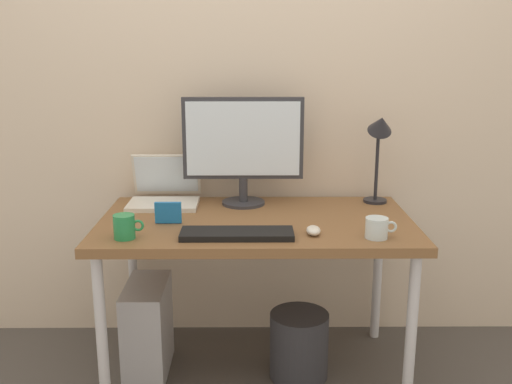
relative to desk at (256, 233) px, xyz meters
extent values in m
plane|color=#4C4742|center=(0.00, 0.00, -0.66)|extent=(6.00, 6.00, 0.00)
cube|color=beige|center=(0.00, 0.44, 0.64)|extent=(4.40, 0.04, 2.60)
cube|color=brown|center=(0.00, 0.00, 0.04)|extent=(1.34, 0.75, 0.04)
cylinder|color=silver|center=(-0.61, -0.32, -0.32)|extent=(0.04, 0.04, 0.68)
cylinder|color=silver|center=(0.61, -0.32, -0.32)|extent=(0.04, 0.04, 0.68)
cylinder|color=silver|center=(-0.61, 0.32, -0.32)|extent=(0.04, 0.04, 0.68)
cylinder|color=silver|center=(0.61, 0.32, -0.32)|extent=(0.04, 0.04, 0.68)
cylinder|color=#333338|center=(-0.06, 0.25, 0.07)|extent=(0.20, 0.20, 0.01)
cylinder|color=#333338|center=(-0.06, 0.25, 0.13)|extent=(0.04, 0.04, 0.11)
cube|color=#333338|center=(-0.06, 0.25, 0.37)|extent=(0.55, 0.03, 0.37)
cube|color=white|center=(-0.06, 0.23, 0.37)|extent=(0.52, 0.01, 0.34)
cube|color=silver|center=(-0.43, 0.21, 0.07)|extent=(0.32, 0.22, 0.02)
cube|color=silver|center=(-0.43, 0.35, 0.18)|extent=(0.32, 0.07, 0.20)
cube|color=white|center=(-0.43, 0.34, 0.18)|extent=(0.30, 0.06, 0.18)
cylinder|color=#232328|center=(0.57, 0.28, 0.07)|extent=(0.11, 0.11, 0.01)
cylinder|color=#232328|center=(0.57, 0.28, 0.24)|extent=(0.02, 0.02, 0.33)
cone|color=#232328|center=(0.57, 0.24, 0.44)|extent=(0.11, 0.14, 0.13)
cube|color=black|center=(-0.08, -0.24, 0.07)|extent=(0.44, 0.14, 0.02)
ellipsoid|color=silver|center=(0.22, -0.21, 0.08)|extent=(0.06, 0.09, 0.03)
cylinder|color=#268C4C|center=(-0.51, -0.25, 0.11)|extent=(0.08, 0.08, 0.09)
torus|color=#268C4C|center=(-0.46, -0.25, 0.11)|extent=(0.05, 0.01, 0.05)
cylinder|color=silver|center=(0.46, -0.25, 0.10)|extent=(0.09, 0.09, 0.08)
torus|color=silver|center=(0.52, -0.25, 0.11)|extent=(0.05, 0.01, 0.05)
cube|color=#1E72BF|center=(-0.37, -0.06, 0.11)|extent=(0.11, 0.02, 0.09)
cube|color=#B2B2B7|center=(-0.49, 0.00, -0.45)|extent=(0.18, 0.36, 0.42)
cylinder|color=#333338|center=(0.19, -0.05, -0.51)|extent=(0.26, 0.26, 0.30)
camera|label=1|loc=(-0.02, -2.40, 0.79)|focal=41.05mm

